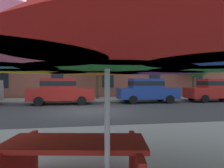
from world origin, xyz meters
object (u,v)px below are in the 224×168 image
sedan_red_midblock (214,89)px  street_tree_middle (97,57)px  sedan_blue (147,90)px  patio_umbrella (107,45)px  street_tree_right (196,63)px  sedan_red (60,91)px  picnic_table (75,162)px

sedan_red_midblock → street_tree_middle: 9.87m
sedan_blue → patio_umbrella: (-5.02, -12.70, 0.97)m
sedan_blue → patio_umbrella: 13.69m
sedan_red_midblock → street_tree_middle: street_tree_middle is taller
street_tree_right → sedan_red: bearing=-163.5°
picnic_table → sedan_blue: bearing=66.3°
sedan_blue → sedan_red_midblock: same height
street_tree_middle → sedan_blue: bearing=-43.8°
sedan_red_midblock → sedan_blue: bearing=180.0°
sedan_red_midblock → patio_umbrella: (-10.61, -12.70, 0.97)m
street_tree_right → sedan_blue: bearing=-149.5°
sedan_red → picnic_table: sedan_red is taller
patio_umbrella → sedan_red_midblock: bearing=50.1°
street_tree_right → picnic_table: (-11.69, -15.89, -2.92)m
sedan_blue → picnic_table: (-5.35, -12.16, -0.46)m
patio_umbrella → street_tree_middle: bearing=83.9°
sedan_blue → patio_umbrella: size_ratio=1.12×
patio_umbrella → sedan_blue: bearing=68.4°
sedan_red → sedan_blue: size_ratio=1.00×
sedan_red_midblock → street_tree_middle: (-8.93, 3.20, 2.75)m
sedan_red_midblock → street_tree_right: (0.74, 3.73, 2.46)m
sedan_blue → street_tree_middle: 5.37m
sedan_red_midblock → picnic_table: 16.37m
sedan_red → picnic_table: bearing=-85.8°
street_tree_right → picnic_table: street_tree_right is taller
sedan_red_midblock → sedan_red: bearing=180.0°
street_tree_middle → street_tree_right: (9.67, 0.53, -0.29)m
patio_umbrella → picnic_table: (-0.33, 0.54, -1.44)m
sedan_blue → sedan_red: bearing=180.0°
sedan_red → sedan_red_midblock: bearing=0.0°
sedan_blue → patio_umbrella: patio_umbrella is taller
sedan_red_midblock → picnic_table: sedan_red_midblock is taller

